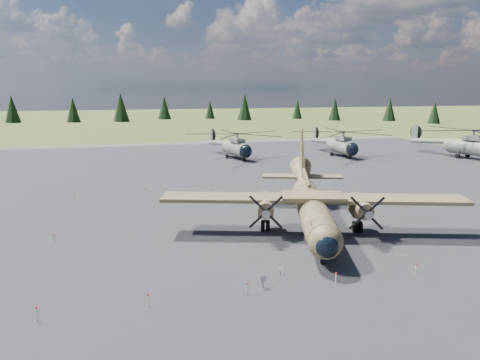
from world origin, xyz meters
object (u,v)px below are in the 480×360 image
object	(u,v)px
helicopter_mid	(342,138)
helicopter_far	(471,138)
transport_plane	(311,203)
helicopter_near	(236,140)

from	to	relation	value
helicopter_mid	helicopter_far	bearing A→B (deg)	-24.69
transport_plane	helicopter_near	xyz separation A→B (m)	(4.66, 43.57, 0.83)
helicopter_near	helicopter_mid	size ratio (longest dim) A/B	1.03
transport_plane	helicopter_near	bearing A→B (deg)	101.88
transport_plane	helicopter_mid	bearing A→B (deg)	77.31
transport_plane	helicopter_near	distance (m)	43.82
transport_plane	helicopter_mid	distance (m)	47.70
helicopter_near	helicopter_far	world-z (taller)	helicopter_far
transport_plane	helicopter_mid	world-z (taller)	transport_plane
transport_plane	helicopter_near	world-z (taller)	transport_plane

